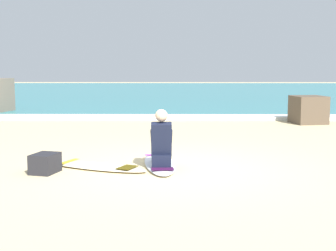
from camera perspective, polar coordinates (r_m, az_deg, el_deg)
name	(u,v)px	position (r m, az deg, el deg)	size (l,w,h in m)	color
ground_plane	(176,169)	(8.36, 0.88, -5.06)	(80.00, 80.00, 0.00)	beige
sea	(173,93)	(29.56, 0.58, 3.82)	(80.00, 28.00, 0.10)	teal
breaking_foam	(174,117)	(15.91, 0.68, 0.97)	(80.00, 0.90, 0.11)	white
surfboard_main	(160,163)	(8.67, -0.99, -4.36)	(0.72, 2.12, 0.08)	silver
surfer_seated	(161,143)	(8.28, -0.77, -2.10)	(0.38, 0.71, 0.95)	black
surfboard_spare_near	(96,166)	(8.50, -8.42, -4.68)	(2.00, 1.32, 0.08)	#EFE5C6
shoreline_rock	(308,110)	(15.25, 15.99, 1.77)	(0.92, 0.90, 0.82)	brown
beach_bag	(45,163)	(8.26, -14.09, -4.28)	(0.36, 0.48, 0.32)	#232328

